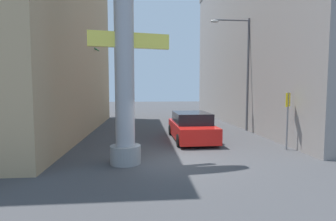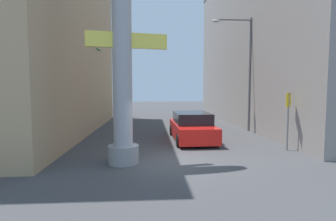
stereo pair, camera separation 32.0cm
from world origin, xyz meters
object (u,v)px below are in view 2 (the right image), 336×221
palm_tree_near_left (41,70)px  palm_tree_mid_left (85,72)px  crossing_sign (288,113)px  neon_sign_pole (122,45)px  car_lead (192,127)px  palm_tree_far_left (98,67)px  pedestrian_far_left (105,110)px  street_lamp (244,63)px

palm_tree_near_left → palm_tree_mid_left: (0.29, 6.99, 0.39)m
crossing_sign → palm_tree_mid_left: (-11.07, 7.89, 2.35)m
neon_sign_pole → palm_tree_mid_left: neon_sign_pole is taller
car_lead → palm_tree_far_left: (-7.68, 13.08, 4.44)m
car_lead → pedestrian_far_left: (-6.49, 9.65, 0.21)m
neon_sign_pole → palm_tree_far_left: size_ratio=1.12×
palm_tree_mid_left → car_lead: bearing=-35.8°
neon_sign_pole → street_lamp: (7.38, 7.47, 0.12)m
crossing_sign → pedestrian_far_left: crossing_sign is taller
street_lamp → palm_tree_near_left: bearing=-156.5°
pedestrian_far_left → palm_tree_far_left: bearing=109.2°
neon_sign_pole → car_lead: size_ratio=1.92×
street_lamp → palm_tree_mid_left: (-11.06, 2.05, -0.48)m
car_lead → palm_tree_near_left: bearing=-165.4°
neon_sign_pole → palm_tree_far_left: neon_sign_pole is taller
crossing_sign → palm_tree_near_left: (-11.36, 0.90, 1.96)m
palm_tree_mid_left → pedestrian_far_left: size_ratio=3.87×
crossing_sign → palm_tree_far_left: 20.04m
palm_tree_mid_left → pedestrian_far_left: (0.54, 4.58, -3.17)m
car_lead → palm_tree_near_left: 8.14m
crossing_sign → pedestrian_far_left: size_ratio=1.66×
palm_tree_far_left → neon_sign_pole: bearing=-76.1°
car_lead → palm_tree_mid_left: 9.31m
palm_tree_mid_left → street_lamp: bearing=-10.5°
street_lamp → palm_tree_mid_left: bearing=169.5°
car_lead → palm_tree_mid_left: bearing=144.2°
car_lead → palm_tree_near_left: palm_tree_near_left is taller
neon_sign_pole → pedestrian_far_left: neon_sign_pole is taller
neon_sign_pole → palm_tree_mid_left: size_ratio=1.51×
car_lead → pedestrian_far_left: 11.64m
palm_tree_far_left → street_lamp: bearing=-40.7°
crossing_sign → pedestrian_far_left: 16.34m
neon_sign_pole → pedestrian_far_left: size_ratio=5.85×
neon_sign_pole → street_lamp: 10.50m
palm_tree_far_left → car_lead: bearing=-59.6°
neon_sign_pole → pedestrian_far_left: 14.87m
street_lamp → palm_tree_far_left: (-11.71, 10.06, 0.58)m
neon_sign_pole → car_lead: neon_sign_pole is taller
palm_tree_far_left → crossing_sign: bearing=-53.6°
street_lamp → pedestrian_far_left: (-10.52, 6.63, -3.65)m
crossing_sign → palm_tree_near_left: bearing=175.5°
palm_tree_near_left → car_lead: bearing=14.6°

